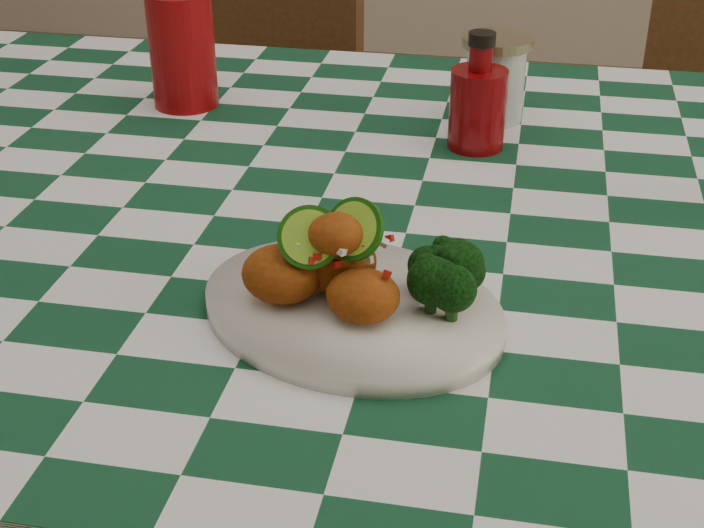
% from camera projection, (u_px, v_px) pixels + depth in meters
% --- Properties ---
extents(dining_table, '(1.66, 1.06, 0.79)m').
position_uv_depth(dining_table, '(405.00, 482.00, 1.25)').
color(dining_table, '#113F25').
rests_on(dining_table, ground).
extents(plate, '(0.33, 0.30, 0.02)m').
position_uv_depth(plate, '(352.00, 310.00, 0.86)').
color(plate, silver).
rests_on(plate, dining_table).
extents(fried_chicken_pile, '(0.13, 0.10, 0.08)m').
position_uv_depth(fried_chicken_pile, '(338.00, 258.00, 0.83)').
color(fried_chicken_pile, '#9A3E0E').
rests_on(fried_chicken_pile, plate).
extents(broccoli_side, '(0.07, 0.07, 0.05)m').
position_uv_depth(broccoli_side, '(453.00, 278.00, 0.84)').
color(broccoli_side, black).
rests_on(broccoli_side, plate).
extents(red_tumbler, '(0.09, 0.09, 0.15)m').
position_uv_depth(red_tumbler, '(182.00, 50.00, 1.29)').
color(red_tumbler, maroon).
rests_on(red_tumbler, dining_table).
extents(ketchup_bottle, '(0.07, 0.07, 0.14)m').
position_uv_depth(ketchup_bottle, '(479.00, 91.00, 1.16)').
color(ketchup_bottle, '#6C0508').
rests_on(ketchup_bottle, dining_table).
extents(mason_jar, '(0.12, 0.12, 0.11)m').
position_uv_depth(mason_jar, '(495.00, 79.00, 1.25)').
color(mason_jar, '#B2BCBA').
rests_on(mason_jar, dining_table).
extents(wooden_chair_left, '(0.46, 0.48, 0.84)m').
position_uv_depth(wooden_chair_left, '(234.00, 200.00, 1.91)').
color(wooden_chair_left, '#472814').
rests_on(wooden_chair_left, ground).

